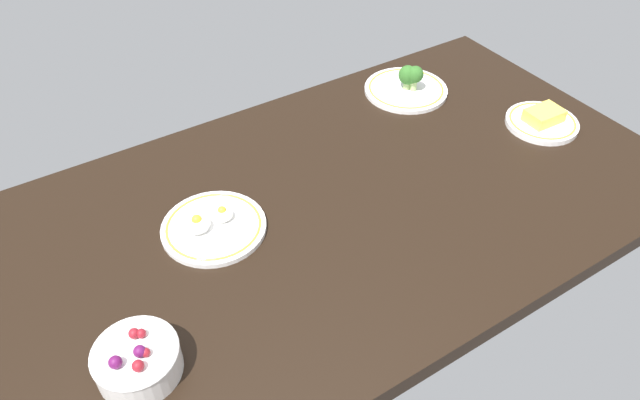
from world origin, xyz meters
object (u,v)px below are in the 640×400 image
at_px(plate_broccoli, 407,85).
at_px(bowl_berries, 137,360).
at_px(plate_cheese, 542,121).
at_px(plate_eggs, 213,226).

distance_m(plate_broccoli, bowl_berries, 0.96).
relative_size(plate_broccoli, plate_cheese, 1.25).
height_order(plate_eggs, plate_cheese, plate_eggs).
xyz_separation_m(plate_eggs, bowl_berries, (0.23, 0.23, 0.02)).
bearing_deg(plate_broccoli, plate_eggs, 16.88).
distance_m(bowl_berries, plate_cheese, 1.05).
bearing_deg(plate_broccoli, plate_cheese, 121.74).
distance_m(plate_broccoli, plate_cheese, 0.34).
bearing_deg(plate_cheese, plate_eggs, -6.83).
bearing_deg(plate_broccoli, bowl_berries, 25.91).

